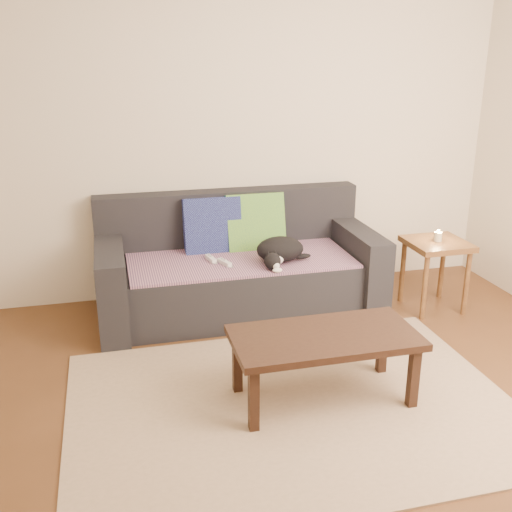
# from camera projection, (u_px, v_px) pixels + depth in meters

# --- Properties ---
(ground) EXTENTS (4.50, 4.50, 0.00)m
(ground) POSITION_uv_depth(u_px,v_px,m) (301.00, 422.00, 3.26)
(ground) COLOR brown
(ground) RESTS_ON ground
(back_wall) EXTENTS (4.50, 0.04, 2.60)m
(back_wall) POSITION_uv_depth(u_px,v_px,m) (225.00, 133.00, 4.67)
(back_wall) COLOR beige
(back_wall) RESTS_ON ground
(sofa) EXTENTS (2.10, 0.94, 0.87)m
(sofa) POSITION_uv_depth(u_px,v_px,m) (238.00, 271.00, 4.60)
(sofa) COLOR #232328
(sofa) RESTS_ON ground
(throw_blanket) EXTENTS (1.66, 0.74, 0.02)m
(throw_blanket) POSITION_uv_depth(u_px,v_px,m) (240.00, 260.00, 4.48)
(throw_blanket) COLOR #432D55
(throw_blanket) RESTS_ON sofa
(cushion_navy) EXTENTS (0.44, 0.19, 0.45)m
(cushion_navy) POSITION_uv_depth(u_px,v_px,m) (212.00, 226.00, 4.61)
(cushion_navy) COLOR #110F43
(cushion_navy) RESTS_ON throw_blanket
(cushion_green) EXTENTS (0.46, 0.23, 0.47)m
(cushion_green) POSITION_uv_depth(u_px,v_px,m) (255.00, 223.00, 4.69)
(cushion_green) COLOR #0A463F
(cushion_green) RESTS_ON throw_blanket
(cat) EXTENTS (0.45, 0.43, 0.18)m
(cat) POSITION_uv_depth(u_px,v_px,m) (280.00, 251.00, 4.37)
(cat) COLOR black
(cat) RESTS_ON throw_blanket
(wii_remote_a) EXTENTS (0.06, 0.15, 0.03)m
(wii_remote_a) POSITION_uv_depth(u_px,v_px,m) (211.00, 259.00, 4.42)
(wii_remote_a) COLOR white
(wii_remote_a) RESTS_ON throw_blanket
(wii_remote_b) EXTENTS (0.08, 0.15, 0.03)m
(wii_remote_b) POSITION_uv_depth(u_px,v_px,m) (225.00, 263.00, 4.35)
(wii_remote_b) COLOR white
(wii_remote_b) RESTS_ON throw_blanket
(side_table) EXTENTS (0.44, 0.44, 0.55)m
(side_table) POSITION_uv_depth(u_px,v_px,m) (436.00, 253.00, 4.56)
(side_table) COLOR brown
(side_table) RESTS_ON ground
(candle) EXTENTS (0.06, 0.06, 0.09)m
(candle) POSITION_uv_depth(u_px,v_px,m) (438.00, 236.00, 4.52)
(candle) COLOR beige
(candle) RESTS_ON side_table
(rug) EXTENTS (2.50, 1.80, 0.01)m
(rug) POSITION_uv_depth(u_px,v_px,m) (293.00, 406.00, 3.40)
(rug) COLOR tan
(rug) RESTS_ON ground
(coffee_table) EXTENTS (1.04, 0.52, 0.42)m
(coffee_table) POSITION_uv_depth(u_px,v_px,m) (325.00, 343.00, 3.35)
(coffee_table) COLOR black
(coffee_table) RESTS_ON rug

